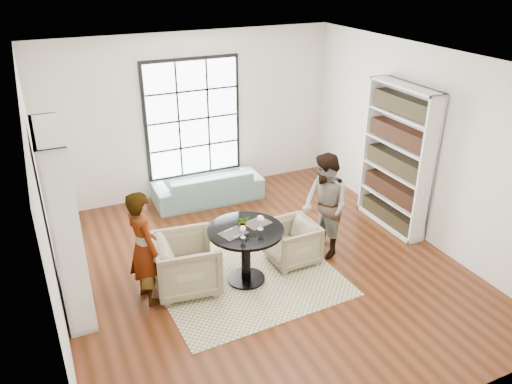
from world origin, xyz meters
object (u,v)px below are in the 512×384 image
armchair_left (187,264)px  person_right (325,206)px  armchair_right (291,242)px  flower_centerpiece (243,222)px  person_left (144,248)px  wine_glass_right (260,219)px  wine_glass_left (243,229)px  sofa (208,186)px  pedestal_table (246,244)px

armchair_left → person_right: size_ratio=0.53×
armchair_right → flower_centerpiece: size_ratio=3.82×
person_left → person_right: 2.71m
armchair_right → person_left: (-2.16, 0.01, 0.47)m
armchair_left → person_left: 0.68m
armchair_right → wine_glass_right: size_ratio=3.31×
person_right → wine_glass_right: size_ratio=7.57×
person_right → wine_glass_right: bearing=-76.4°
person_left → person_right: bearing=-103.4°
armchair_left → flower_centerpiece: 0.95m
armchair_left → armchair_right: (1.61, -0.01, -0.07)m
wine_glass_left → flower_centerpiece: 0.25m
sofa → armchair_left: size_ratio=2.32×
person_left → wine_glass_right: size_ratio=7.40×
pedestal_table → wine_glass_right: bearing=-25.8°
sofa → armchair_left: armchair_left is taller
person_left → flower_centerpiece: person_left is taller
pedestal_table → sofa: bearing=81.8°
armchair_right → wine_glass_left: 1.18m
sofa → armchair_right: 2.50m
armchair_left → wine_glass_left: size_ratio=4.89×
pedestal_table → flower_centerpiece: 0.33m
armchair_left → flower_centerpiece: flower_centerpiece is taller
armchair_left → wine_glass_right: (0.98, -0.26, 0.59)m
wine_glass_left → wine_glass_right: bearing=18.9°
armchair_right → person_right: person_right is taller
sofa → person_right: bearing=113.3°
armchair_right → person_right: size_ratio=0.44×
pedestal_table → person_right: size_ratio=0.65×
armchair_left → wine_glass_left: bearing=-111.1°
person_left → person_right: (2.71, -0.01, 0.02)m
pedestal_table → armchair_left: pedestal_table is taller
pedestal_table → wine_glass_left: (-0.12, -0.19, 0.36)m
person_right → flower_centerpiece: 1.40m
armchair_left → armchair_right: 1.61m
person_left → wine_glass_left: size_ratio=8.98×
pedestal_table → wine_glass_left: size_ratio=5.92×
sofa → armchair_right: (0.43, -2.46, 0.03)m
person_right → wine_glass_left: bearing=-75.0°
sofa → person_right: person_right is taller
sofa → person_left: bearing=56.4°
pedestal_table → sofa: size_ratio=0.52×
pedestal_table → wine_glass_right: wine_glass_right is taller
person_left → wine_glass_right: person_left is taller
pedestal_table → person_left: size_ratio=0.66×
sofa → armchair_right: bearing=101.5°
armchair_right → person_left: 2.21m
sofa → wine_glass_left: 2.94m
person_right → wine_glass_right: (-1.18, -0.26, 0.18)m
person_left → wine_glass_left: person_left is taller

